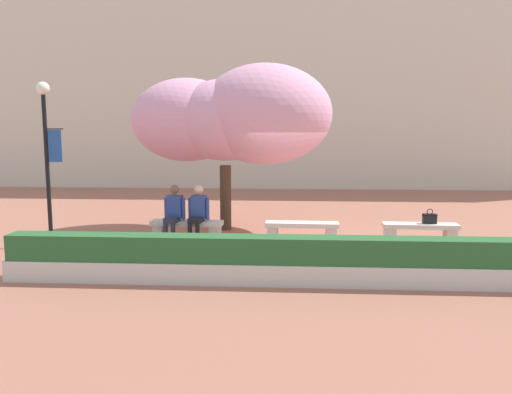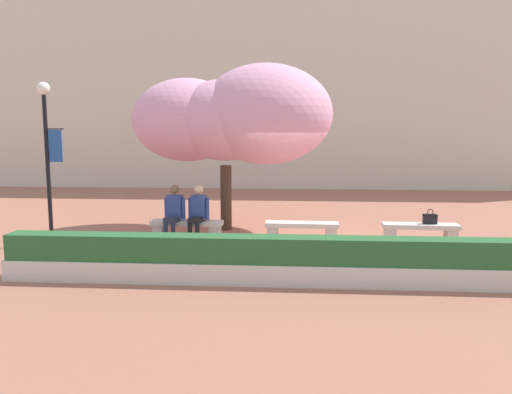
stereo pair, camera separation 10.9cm
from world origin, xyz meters
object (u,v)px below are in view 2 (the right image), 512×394
(person_seated_right, at_px, (198,211))
(cherry_tree_main, at_px, (234,118))
(stone_bench_near_west, at_px, (302,229))
(person_seated_left, at_px, (174,211))
(handbag, at_px, (430,218))
(lamp_post_with_banner, at_px, (47,148))
(stone_bench_west_end, at_px, (187,227))
(stone_bench_center, at_px, (420,230))

(person_seated_right, relative_size, cherry_tree_main, 0.25)
(stone_bench_near_west, relative_size, person_seated_left, 1.31)
(handbag, relative_size, lamp_post_with_banner, 0.09)
(person_seated_right, bearing_deg, cherry_tree_main, 63.51)
(stone_bench_west_end, relative_size, person_seated_right, 1.31)
(stone_bench_center, bearing_deg, lamp_post_with_banner, -175.16)
(stone_bench_center, bearing_deg, person_seated_right, -179.41)
(person_seated_left, bearing_deg, lamp_post_with_banner, -166.15)
(cherry_tree_main, bearing_deg, stone_bench_west_end, -125.88)
(stone_bench_west_end, bearing_deg, person_seated_left, -169.73)
(handbag, xyz_separation_m, cherry_tree_main, (-4.61, 1.30, 2.28))
(person_seated_left, bearing_deg, person_seated_right, 0.02)
(handbag, xyz_separation_m, lamp_post_with_banner, (-8.49, -0.73, 1.59))
(cherry_tree_main, bearing_deg, person_seated_right, -116.49)
(stone_bench_near_west, distance_m, lamp_post_with_banner, 5.95)
(stone_bench_west_end, bearing_deg, stone_bench_near_west, 0.00)
(cherry_tree_main, bearing_deg, lamp_post_with_banner, -152.42)
(cherry_tree_main, bearing_deg, handbag, -15.77)
(stone_bench_near_west, height_order, stone_bench_center, same)
(stone_bench_near_west, distance_m, cherry_tree_main, 3.36)
(cherry_tree_main, distance_m, lamp_post_with_banner, 4.43)
(stone_bench_west_end, height_order, stone_bench_near_west, same)
(person_seated_left, relative_size, handbag, 3.81)
(handbag, relative_size, cherry_tree_main, 0.07)
(stone_bench_near_west, height_order, cherry_tree_main, cherry_tree_main)
(person_seated_right, height_order, handbag, person_seated_right)
(lamp_post_with_banner, bearing_deg, person_seated_left, 13.85)
(stone_bench_near_west, height_order, lamp_post_with_banner, lamp_post_with_banner)
(person_seated_left, height_order, cherry_tree_main, cherry_tree_main)
(stone_bench_center, relative_size, person_seated_right, 1.31)
(stone_bench_center, xyz_separation_m, handbag, (0.21, 0.02, 0.28))
(person_seated_left, distance_m, person_seated_right, 0.56)
(stone_bench_west_end, relative_size, stone_bench_near_west, 1.00)
(handbag, bearing_deg, stone_bench_west_end, -179.74)
(stone_bench_center, bearing_deg, person_seated_left, -179.46)
(stone_bench_west_end, xyz_separation_m, lamp_post_with_banner, (-2.92, -0.70, 1.87))
(handbag, distance_m, cherry_tree_main, 5.30)
(stone_bench_west_end, xyz_separation_m, handbag, (5.57, 0.02, 0.28))
(person_seated_left, relative_size, lamp_post_with_banner, 0.36)
(stone_bench_west_end, height_order, person_seated_right, person_seated_right)
(person_seated_right, height_order, lamp_post_with_banner, lamp_post_with_banner)
(stone_bench_center, bearing_deg, cherry_tree_main, 163.23)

